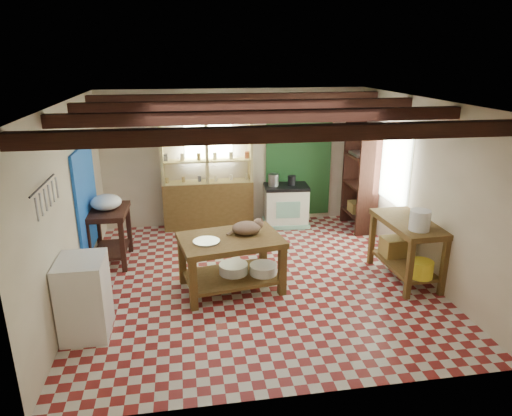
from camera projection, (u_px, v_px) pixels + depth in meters
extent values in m
cube|color=maroon|center=(256.00, 279.00, 6.82)|extent=(5.00, 5.00, 0.02)
cube|color=#4F4F54|center=(256.00, 101.00, 5.99)|extent=(5.00, 5.00, 0.02)
cube|color=beige|center=(235.00, 158.00, 8.74)|extent=(5.00, 0.04, 2.60)
cube|color=beige|center=(301.00, 277.00, 4.07)|extent=(5.00, 0.04, 2.60)
cube|color=beige|center=(70.00, 205.00, 6.02)|extent=(0.04, 5.00, 2.60)
cube|color=beige|center=(422.00, 188.00, 6.79)|extent=(0.04, 5.00, 2.60)
cube|color=#381B13|center=(256.00, 110.00, 6.03)|extent=(5.00, 3.80, 0.15)
cube|color=blue|center=(87.00, 199.00, 6.93)|extent=(0.04, 1.40, 1.60)
cube|color=#1D491F|center=(299.00, 159.00, 8.92)|extent=(1.30, 0.04, 2.30)
cube|color=beige|center=(208.00, 138.00, 8.52)|extent=(0.90, 0.02, 0.80)
cube|color=beige|center=(391.00, 166.00, 7.69)|extent=(0.02, 1.30, 1.20)
cube|color=black|center=(44.00, 196.00, 4.76)|extent=(0.06, 0.90, 0.28)
cube|color=black|center=(306.00, 113.00, 8.23)|extent=(0.86, 0.12, 0.36)
cube|color=tan|center=(207.00, 172.00, 8.55)|extent=(1.70, 0.34, 2.20)
cube|color=#381B13|center=(361.00, 177.00, 8.53)|extent=(0.40, 0.86, 2.00)
cube|color=brown|center=(231.00, 263.00, 6.42)|extent=(1.52, 1.14, 0.78)
cube|color=#ECE7CC|center=(286.00, 205.00, 8.85)|extent=(0.87, 0.62, 0.81)
cube|color=#381B13|center=(110.00, 236.00, 7.24)|extent=(0.63, 0.90, 0.90)
cube|color=white|center=(84.00, 297.00, 5.35)|extent=(0.53, 0.64, 0.96)
cube|color=brown|center=(406.00, 250.00, 6.71)|extent=(0.68, 1.29, 0.91)
ellipsoid|color=#947056|center=(247.00, 228.00, 6.39)|extent=(0.49, 0.43, 0.18)
cylinder|color=#ABACB3|center=(206.00, 241.00, 6.14)|extent=(0.42, 0.42, 0.02)
cylinder|color=white|center=(233.00, 269.00, 6.51)|extent=(0.47, 0.47, 0.14)
cylinder|color=white|center=(263.00, 269.00, 6.50)|extent=(0.45, 0.45, 0.14)
cylinder|color=#ABACB3|center=(273.00, 180.00, 8.66)|extent=(0.21, 0.21, 0.23)
cylinder|color=black|center=(292.00, 180.00, 8.69)|extent=(0.16, 0.16, 0.19)
ellipsoid|color=white|center=(106.00, 202.00, 7.06)|extent=(0.48, 0.48, 0.24)
cylinder|color=white|center=(420.00, 220.00, 6.18)|extent=(0.29, 0.29, 0.28)
cube|color=olive|center=(395.00, 246.00, 7.01)|extent=(0.41, 0.34, 0.28)
cylinder|color=yellow|center=(421.00, 269.00, 6.32)|extent=(0.34, 0.34, 0.24)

